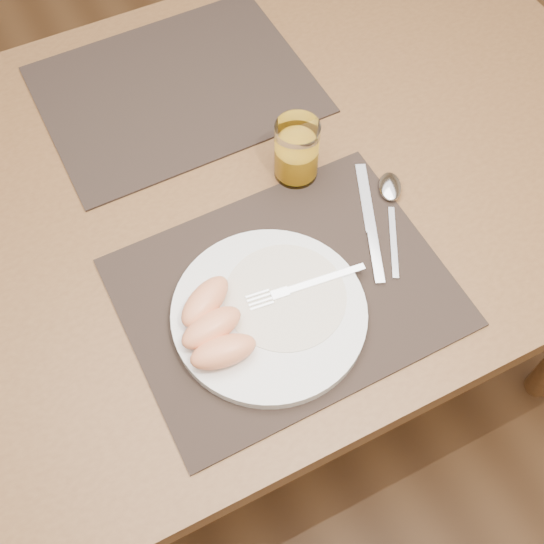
{
  "coord_description": "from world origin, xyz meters",
  "views": [
    {
      "loc": [
        -0.25,
        -0.63,
        1.6
      ],
      "look_at": [
        -0.03,
        -0.19,
        0.77
      ],
      "focal_mm": 45.0,
      "sensor_mm": 36.0,
      "label": 1
    }
  ],
  "objects_px": {
    "placemat_far": "(176,89)",
    "fork": "(296,288)",
    "placemat_near": "(286,292)",
    "juice_glass": "(297,153)",
    "table": "(235,210)",
    "knife": "(371,232)",
    "spoon": "(391,195)",
    "plate": "(269,314)"
  },
  "relations": [
    {
      "from": "spoon",
      "to": "fork",
      "type": "bearing_deg",
      "value": -157.4
    },
    {
      "from": "knife",
      "to": "spoon",
      "type": "relative_size",
      "value": 1.17
    },
    {
      "from": "placemat_far",
      "to": "juice_glass",
      "type": "relative_size",
      "value": 4.35
    },
    {
      "from": "table",
      "to": "placemat_far",
      "type": "bearing_deg",
      "value": 91.27
    },
    {
      "from": "table",
      "to": "placemat_far",
      "type": "xyz_separation_m",
      "value": [
        -0.0,
        0.22,
        0.09
      ]
    },
    {
      "from": "placemat_near",
      "to": "placemat_far",
      "type": "distance_m",
      "value": 0.44
    },
    {
      "from": "placemat_far",
      "to": "spoon",
      "type": "height_order",
      "value": "spoon"
    },
    {
      "from": "spoon",
      "to": "juice_glass",
      "type": "distance_m",
      "value": 0.16
    },
    {
      "from": "placemat_near",
      "to": "spoon",
      "type": "height_order",
      "value": "spoon"
    },
    {
      "from": "juice_glass",
      "to": "fork",
      "type": "bearing_deg",
      "value": -117.6
    },
    {
      "from": "table",
      "to": "knife",
      "type": "relative_size",
      "value": 6.72
    },
    {
      "from": "fork",
      "to": "juice_glass",
      "type": "height_order",
      "value": "juice_glass"
    },
    {
      "from": "placemat_near",
      "to": "knife",
      "type": "height_order",
      "value": "knife"
    },
    {
      "from": "table",
      "to": "placemat_near",
      "type": "distance_m",
      "value": 0.24
    },
    {
      "from": "placemat_near",
      "to": "fork",
      "type": "bearing_deg",
      "value": -47.31
    },
    {
      "from": "placemat_far",
      "to": "juice_glass",
      "type": "xyz_separation_m",
      "value": [
        0.1,
        -0.26,
        0.05
      ]
    },
    {
      "from": "placemat_near",
      "to": "juice_glass",
      "type": "bearing_deg",
      "value": 58.56
    },
    {
      "from": "table",
      "to": "fork",
      "type": "distance_m",
      "value": 0.25
    },
    {
      "from": "table",
      "to": "juice_glass",
      "type": "xyz_separation_m",
      "value": [
        0.09,
        -0.04,
        0.13
      ]
    },
    {
      "from": "placemat_far",
      "to": "plate",
      "type": "bearing_deg",
      "value": -96.45
    },
    {
      "from": "placemat_far",
      "to": "knife",
      "type": "bearing_deg",
      "value": -70.3
    },
    {
      "from": "table",
      "to": "placemat_far",
      "type": "height_order",
      "value": "placemat_far"
    },
    {
      "from": "fork",
      "to": "spoon",
      "type": "height_order",
      "value": "fork"
    },
    {
      "from": "table",
      "to": "placemat_far",
      "type": "relative_size",
      "value": 3.11
    },
    {
      "from": "placemat_near",
      "to": "juice_glass",
      "type": "relative_size",
      "value": 4.35
    },
    {
      "from": "placemat_near",
      "to": "knife",
      "type": "bearing_deg",
      "value": 11.23
    },
    {
      "from": "table",
      "to": "plate",
      "type": "xyz_separation_m",
      "value": [
        -0.06,
        -0.25,
        0.1
      ]
    },
    {
      "from": "table",
      "to": "spoon",
      "type": "bearing_deg",
      "value": -35.48
    },
    {
      "from": "placemat_near",
      "to": "knife",
      "type": "distance_m",
      "value": 0.16
    },
    {
      "from": "plate",
      "to": "spoon",
      "type": "height_order",
      "value": "plate"
    },
    {
      "from": "placemat_far",
      "to": "knife",
      "type": "height_order",
      "value": "knife"
    },
    {
      "from": "fork",
      "to": "knife",
      "type": "xyz_separation_m",
      "value": [
        0.15,
        0.04,
        -0.02
      ]
    },
    {
      "from": "placemat_far",
      "to": "fork",
      "type": "relative_size",
      "value": 2.57
    },
    {
      "from": "knife",
      "to": "spoon",
      "type": "xyz_separation_m",
      "value": [
        0.06,
        0.04,
        0.0
      ]
    },
    {
      "from": "placemat_far",
      "to": "placemat_near",
      "type": "bearing_deg",
      "value": -91.81
    },
    {
      "from": "plate",
      "to": "table",
      "type": "bearing_deg",
      "value": 76.8
    },
    {
      "from": "placemat_far",
      "to": "juice_glass",
      "type": "height_order",
      "value": "juice_glass"
    },
    {
      "from": "knife",
      "to": "juice_glass",
      "type": "relative_size",
      "value": 2.01
    },
    {
      "from": "table",
      "to": "juice_glass",
      "type": "height_order",
      "value": "juice_glass"
    },
    {
      "from": "placemat_near",
      "to": "plate",
      "type": "distance_m",
      "value": 0.05
    },
    {
      "from": "placemat_near",
      "to": "plate",
      "type": "bearing_deg",
      "value": -147.05
    },
    {
      "from": "knife",
      "to": "juice_glass",
      "type": "xyz_separation_m",
      "value": [
        -0.05,
        0.15,
        0.04
      ]
    }
  ]
}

